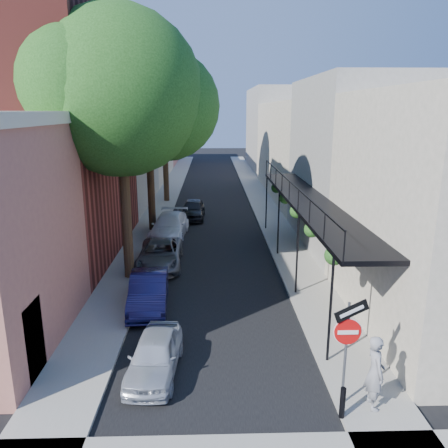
{
  "coord_description": "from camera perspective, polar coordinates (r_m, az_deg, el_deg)",
  "views": [
    {
      "loc": [
        -0.11,
        -8.46,
        7.32
      ],
      "look_at": [
        0.4,
        8.86,
        2.8
      ],
      "focal_mm": 35.0,
      "sensor_mm": 36.0,
      "label": 1
    }
  ],
  "objects": [
    {
      "name": "ground",
      "position": [
        11.19,
        -0.77,
        -26.24
      ],
      "size": [
        160.0,
        160.0,
        0.0
      ],
      "primitive_type": "plane",
      "color": "black",
      "rests_on": "ground"
    },
    {
      "name": "road_surface",
      "position": [
        39.15,
        -1.49,
        3.85
      ],
      "size": [
        6.0,
        64.0,
        0.01
      ],
      "primitive_type": "cube",
      "color": "black",
      "rests_on": "ground"
    },
    {
      "name": "sidewalk_left",
      "position": [
        39.33,
        -7.34,
        3.86
      ],
      "size": [
        2.0,
        64.0,
        0.12
      ],
      "primitive_type": "cube",
      "color": "gray",
      "rests_on": "ground"
    },
    {
      "name": "sidewalk_right",
      "position": [
        39.36,
        4.35,
        3.95
      ],
      "size": [
        2.0,
        64.0,
        0.12
      ],
      "primitive_type": "cube",
      "color": "gray",
      "rests_on": "ground"
    },
    {
      "name": "buildings_left",
      "position": [
        38.42,
        -15.79,
        10.53
      ],
      "size": [
        10.1,
        59.1,
        12.0
      ],
      "color": "#BA715F",
      "rests_on": "ground"
    },
    {
      "name": "buildings_right",
      "position": [
        39.13,
        11.96,
        10.06
      ],
      "size": [
        9.8,
        55.0,
        10.0
      ],
      "color": "beige",
      "rests_on": "ground"
    },
    {
      "name": "sign_post",
      "position": [
        11.3,
        15.84,
        -13.87
      ],
      "size": [
        0.89,
        0.17,
        2.99
      ],
      "color": "#595B60",
      "rests_on": "ground"
    },
    {
      "name": "bollard",
      "position": [
        11.67,
        15.22,
        -21.6
      ],
      "size": [
        0.14,
        0.14,
        0.8
      ],
      "primitive_type": "cylinder",
      "color": "black",
      "rests_on": "sidewalk_right"
    },
    {
      "name": "oak_near",
      "position": [
        19.01,
        -12.01,
        16.0
      ],
      "size": [
        7.48,
        6.8,
        11.42
      ],
      "color": "black",
      "rests_on": "ground"
    },
    {
      "name": "oak_mid",
      "position": [
        26.9,
        -9.01,
        13.88
      ],
      "size": [
        6.6,
        6.0,
        10.2
      ],
      "color": "black",
      "rests_on": "ground"
    },
    {
      "name": "oak_far",
      "position": [
        35.89,
        -7.14,
        16.01
      ],
      "size": [
        7.7,
        7.0,
        11.9
      ],
      "color": "black",
      "rests_on": "ground"
    },
    {
      "name": "parked_car_a",
      "position": [
        13.12,
        -9.03,
        -16.56
      ],
      "size": [
        1.55,
        3.42,
        1.14
      ],
      "primitive_type": "imported",
      "rotation": [
        0.0,
        0.0,
        -0.06
      ],
      "color": "#A7AEBA",
      "rests_on": "ground"
    },
    {
      "name": "parked_car_b",
      "position": [
        17.05,
        -9.8,
        -8.63
      ],
      "size": [
        1.65,
        4.03,
        1.3
      ],
      "primitive_type": "imported",
      "rotation": [
        0.0,
        0.0,
        0.07
      ],
      "color": "#171542",
      "rests_on": "ground"
    },
    {
      "name": "parked_car_c",
      "position": [
        21.23,
        -8.34,
        -3.95
      ],
      "size": [
        2.13,
        4.46,
        1.23
      ],
      "primitive_type": "imported",
      "rotation": [
        0.0,
        0.0,
        0.02
      ],
      "color": "#595A61",
      "rests_on": "ground"
    },
    {
      "name": "parked_car_d",
      "position": [
        25.96,
        -7.13,
        -0.28
      ],
      "size": [
        2.26,
        4.9,
        1.39
      ],
      "primitive_type": "imported",
      "rotation": [
        0.0,
        0.0,
        -0.07
      ],
      "color": "white",
      "rests_on": "ground"
    },
    {
      "name": "parked_car_e",
      "position": [
        30.39,
        -4.07,
        1.93
      ],
      "size": [
        1.67,
        3.95,
        1.33
      ],
      "primitive_type": "imported",
      "rotation": [
        0.0,
        0.0,
        -0.03
      ],
      "color": "black",
      "rests_on": "ground"
    },
    {
      "name": "pedestrian",
      "position": [
        11.93,
        19.12,
        -17.81
      ],
      "size": [
        0.46,
        0.7,
        1.92
      ],
      "primitive_type": "imported",
      "rotation": [
        0.0,
        0.0,
        1.57
      ],
      "color": "gray",
      "rests_on": "sidewalk_right"
    }
  ]
}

